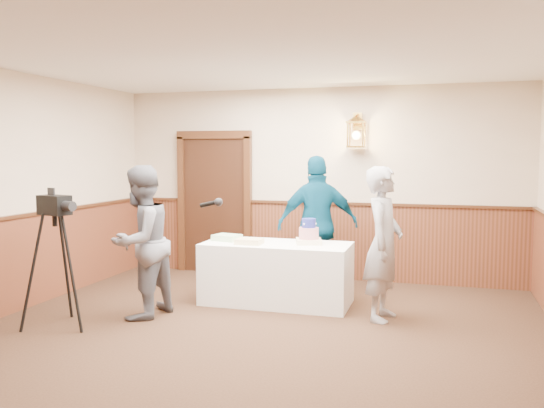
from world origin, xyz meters
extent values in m
plane|color=#311D13|center=(0.00, 0.00, 0.00)|extent=(7.00, 7.00, 0.00)
cube|color=#C7B095|center=(0.00, 3.50, 1.40)|extent=(6.00, 0.02, 2.80)
cube|color=white|center=(0.00, 0.00, 2.80)|extent=(6.00, 7.00, 0.02)
cube|color=#4E2A16|center=(0.00, 3.48, 0.55)|extent=(5.98, 0.04, 1.10)
cube|color=#412211|center=(0.00, 3.46, 1.12)|extent=(5.98, 0.07, 0.04)
cube|color=black|center=(-1.60, 3.45, 1.05)|extent=(1.00, 0.06, 2.10)
cube|color=white|center=(-0.16, 1.90, 0.38)|extent=(1.80, 0.80, 0.75)
cube|color=#FDEAC3|center=(0.23, 1.97, 0.78)|extent=(0.37, 0.37, 0.06)
cylinder|color=#BA1B32|center=(0.23, 1.97, 0.88)|extent=(0.24, 0.24, 0.14)
cylinder|color=navy|center=(0.23, 1.97, 1.00)|extent=(0.17, 0.17, 0.11)
cube|color=#E0C185|center=(-0.46, 1.75, 0.78)|extent=(0.31, 0.24, 0.06)
cube|color=#A6DB9B|center=(-0.82, 1.93, 0.79)|extent=(0.37, 0.32, 0.07)
imported|color=slate|center=(-1.46, 0.90, 0.86)|extent=(0.79, 0.94, 1.72)
cylinder|color=black|center=(-0.50, 0.60, 1.34)|extent=(0.23, 0.12, 0.09)
sphere|color=black|center=(-0.38, 0.55, 1.36)|extent=(0.08, 0.08, 0.08)
imported|color=#939297|center=(1.17, 1.57, 0.85)|extent=(0.49, 0.67, 1.71)
imported|color=navy|center=(0.22, 2.57, 0.91)|extent=(1.16, 0.81, 1.82)
cube|color=black|center=(-2.12, 0.29, 1.31)|extent=(0.38, 0.28, 0.21)
cylinder|color=black|center=(-1.91, 0.23, 1.31)|extent=(0.16, 0.14, 0.10)
camera|label=1|loc=(1.77, -4.81, 1.86)|focal=38.00mm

